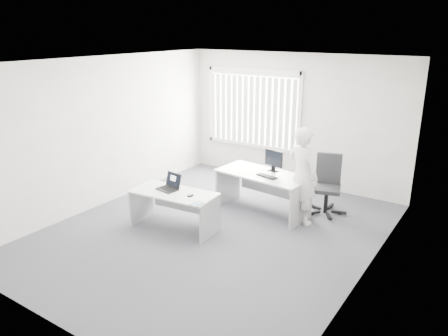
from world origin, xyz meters
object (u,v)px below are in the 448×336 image
Objects in this scene: desk_far at (263,184)px; office_chair at (327,195)px; monitor at (274,161)px; laptop at (167,182)px; person at (302,176)px; desk_near at (174,202)px.

office_chair reaches higher than desk_far.
monitor is at bearing -171.06° from office_chair.
monitor is (0.10, 0.22, 0.41)m from desk_far.
office_chair is 2.96m from laptop.
person is 5.00× the size of laptop.
desk_far is 1.79m from laptop.
person is at bearing -126.04° from office_chair.
desk_near is 2.24m from person.
office_chair is 1.17m from monitor.
person is 0.71m from monitor.
person is at bearing 46.61° from laptop.
desk_far is 1.59× the size of office_chair.
desk_far is at bearing -163.78° from office_chair.
desk_far is at bearing 52.37° from desk_near.
monitor is (1.01, 1.65, 0.49)m from desk_near.
monitor reaches higher than laptop.
laptop is 0.86× the size of monitor.
person is (0.77, 0.00, 0.31)m from desk_far.
laptop is (-0.16, 0.02, 0.32)m from desk_near.
desk_near is 0.86× the size of desk_far.
desk_near is at bearing 2.55° from laptop.
desk_near is 2.83m from office_chair.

